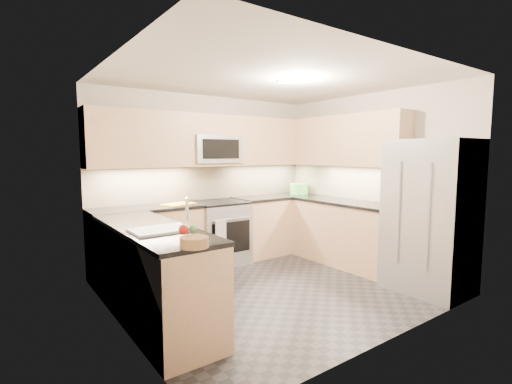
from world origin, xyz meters
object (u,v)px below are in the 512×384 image
microwave (214,149)px  refrigerator (430,216)px  utensil_bowl (299,189)px  fruit_basket (194,242)px  cutting_board (179,204)px  gas_range (220,233)px

microwave → refrigerator: microwave is taller
microwave → refrigerator: (1.45, -2.55, -0.80)m
refrigerator → utensil_bowl: bearing=86.7°
fruit_basket → utensil_bowl: bearing=35.8°
microwave → fruit_basket: size_ratio=3.52×
utensil_bowl → cutting_board: 2.24m
refrigerator → fruit_basket: size_ratio=8.33×
utensil_bowl → cutting_board: utensil_bowl is taller
fruit_basket → microwave: bearing=57.2°
microwave → fruit_basket: microwave is taller
cutting_board → fruit_basket: 2.40m
microwave → cutting_board: (-0.65, -0.13, -0.75)m
cutting_board → gas_range: bearing=0.7°
gas_range → fruit_basket: fruit_basket is taller
gas_range → microwave: 1.25m
gas_range → fruit_basket: bearing=-124.2°
refrigerator → fruit_basket: refrigerator is taller
gas_range → utensil_bowl: size_ratio=2.95×
gas_range → cutting_board: cutting_board is taller
gas_range → cutting_board: (-0.65, -0.01, 0.49)m
gas_range → fruit_basket: 2.76m
cutting_board → fruit_basket: size_ratio=1.96×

